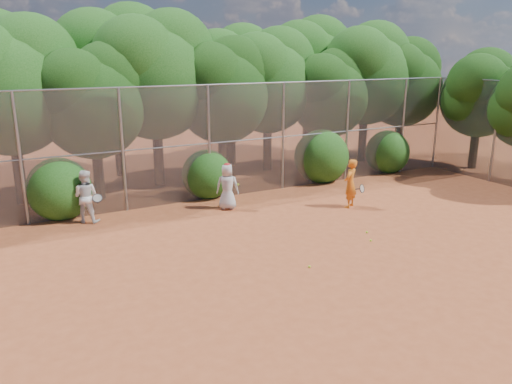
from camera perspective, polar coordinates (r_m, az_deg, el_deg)
ground at (r=13.49m, az=8.81°, el=-6.51°), size 80.00×80.00×0.00m
fence_back at (r=17.87m, az=-2.76°, el=5.98°), size 20.05×0.09×4.03m
fence_side at (r=22.04m, az=25.67°, el=6.30°), size 0.09×6.09×4.03m
tree_1 at (r=18.53m, az=-26.39°, el=11.33°), size 4.64×4.03×6.35m
tree_2 at (r=18.12m, az=-18.11°, el=10.26°), size 3.99×3.47×5.47m
tree_3 at (r=19.64m, az=-11.45°, el=13.45°), size 4.89×4.26×6.70m
tree_4 at (r=19.97m, az=-3.83°, el=11.91°), size 4.19×3.64×5.73m
tree_5 at (r=21.79m, az=1.44°, el=13.01°), size 4.51×3.92×6.17m
tree_6 at (r=22.33m, az=8.42°, el=11.42°), size 3.86×3.36×5.29m
tree_7 at (r=24.31m, az=12.56°, el=13.47°), size 4.77×4.14×6.53m
tree_8 at (r=25.44m, az=16.47°, el=12.25°), size 4.25×3.70×5.82m
tree_10 at (r=21.51m, az=-15.85°, el=13.96°), size 5.15×4.48×7.06m
tree_11 at (r=22.76m, az=-2.84°, el=13.40°), size 4.64×4.03×6.35m
tree_12 at (r=25.49m, az=6.05°, el=14.35°), size 5.02×4.37×6.88m
tree_13 at (r=24.28m, az=24.31°, el=10.56°), size 3.86×3.36×5.29m
bush_0 at (r=16.82m, az=-21.61°, el=0.61°), size 2.00×2.00×2.00m
bush_1 at (r=18.02m, az=-5.66°, el=2.27°), size 1.80×1.80×1.80m
bush_2 at (r=20.34m, az=7.49°, el=4.32°), size 2.20×2.20×2.20m
bush_3 at (r=22.55m, az=14.80°, el=4.65°), size 1.90×1.90×1.90m
player_yellow at (r=16.98m, az=10.73°, el=0.96°), size 0.87×0.65×1.65m
player_teen at (r=16.53m, az=-3.29°, el=0.66°), size 0.90×0.79×1.57m
player_white at (r=16.08m, az=-18.93°, el=-0.46°), size 1.00×0.94×1.64m
ball_0 at (r=14.83m, az=12.56°, el=-4.50°), size 0.07×0.07×0.07m
ball_1 at (r=18.01m, az=10.91°, el=-0.80°), size 0.07×0.07×0.07m
ball_2 at (r=14.21m, az=12.98°, el=-5.42°), size 0.07×0.07×0.07m
ball_3 at (r=12.30m, az=6.13°, el=-8.48°), size 0.07×0.07×0.07m
ball_4 at (r=18.93m, az=11.05°, el=-0.00°), size 0.07×0.07×0.07m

